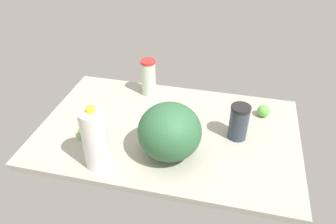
% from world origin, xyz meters
% --- Properties ---
extents(countertop, '(1.20, 0.76, 0.03)m').
position_xyz_m(countertop, '(0.00, 0.00, 0.01)').
color(countertop, '#A09C8D').
rests_on(countertop, ground).
extents(shaker_bottle, '(0.09, 0.09, 0.17)m').
position_xyz_m(shaker_bottle, '(0.32, 0.02, 0.11)').
color(shaker_bottle, '#2C3744').
rests_on(shaker_bottle, countertop).
extents(tumbler_cup, '(0.08, 0.08, 0.20)m').
position_xyz_m(tumbler_cup, '(-0.17, 0.29, 0.13)').
color(tumbler_cup, beige).
rests_on(tumbler_cup, countertop).
extents(watermelon, '(0.26, 0.26, 0.24)m').
position_xyz_m(watermelon, '(0.04, -0.16, 0.15)').
color(watermelon, '#2D5F39').
rests_on(watermelon, countertop).
extents(milk_jug, '(0.10, 0.10, 0.28)m').
position_xyz_m(milk_jug, '(-0.22, -0.29, 0.16)').
color(milk_jug, white).
rests_on(milk_jug, countertop).
extents(lime_far_back, '(0.06, 0.06, 0.06)m').
position_xyz_m(lime_far_back, '(-0.35, -0.14, 0.06)').
color(lime_far_back, '#63BB3E').
rests_on(lime_far_back, countertop).
extents(lime_beside_bowl, '(0.06, 0.06, 0.06)m').
position_xyz_m(lime_beside_bowl, '(0.43, 0.21, 0.06)').
color(lime_beside_bowl, '#5FB03E').
rests_on(lime_beside_bowl, countertop).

